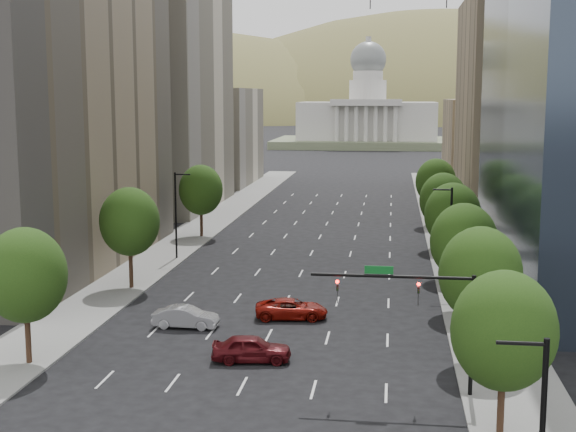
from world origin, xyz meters
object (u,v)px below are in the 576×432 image
at_px(car_maroon, 251,348).
at_px(car_red_far, 292,309).
at_px(car_silver, 186,317).
at_px(capitol, 367,120).
at_px(traffic_signal, 428,306).

relative_size(car_maroon, car_red_far, 0.92).
xyz_separation_m(car_silver, car_red_far, (7.34, 3.38, -0.03)).
distance_m(capitol, car_red_far, 205.32).
bearing_deg(car_silver, car_maroon, -137.16).
xyz_separation_m(capitol, car_maroon, (-0.23, -215.32, -7.72)).
xyz_separation_m(traffic_signal, car_red_far, (-9.47, 14.55, -4.41)).
bearing_deg(capitol, traffic_signal, -87.26).
height_order(traffic_signal, car_silver, traffic_signal).
distance_m(traffic_signal, capitol, 219.99).
height_order(car_maroon, car_silver, car_maroon).
relative_size(car_maroon, car_silver, 1.05).
xyz_separation_m(car_maroon, car_red_far, (1.29, 10.15, -0.10)).
height_order(car_maroon, car_red_far, car_maroon).
bearing_deg(car_red_far, car_silver, 108.25).
distance_m(traffic_signal, car_silver, 20.65).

